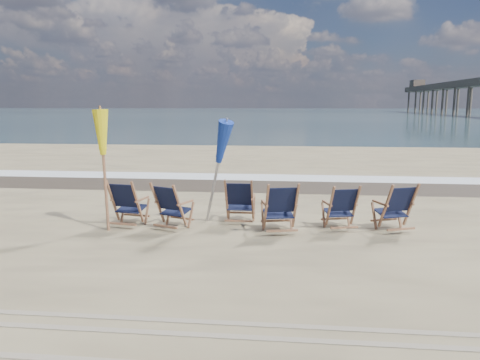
{
  "coord_description": "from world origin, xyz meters",
  "views": [
    {
      "loc": [
        0.99,
        -7.03,
        2.42
      ],
      "look_at": [
        0.0,
        2.2,
        0.9
      ],
      "focal_mm": 35.0,
      "sensor_mm": 36.0,
      "label": 1
    }
  ],
  "objects": [
    {
      "name": "beach_chair_1",
      "position": [
        -1.07,
        1.47,
        0.47
      ],
      "size": [
        0.81,
        0.85,
        0.94
      ],
      "primitive_type": null,
      "rotation": [
        0.0,
        0.0,
        2.76
      ],
      "color": "black",
      "rests_on": "ground"
    },
    {
      "name": "beach_chair_0",
      "position": [
        -1.95,
        1.61,
        0.48
      ],
      "size": [
        0.73,
        0.79,
        0.97
      ],
      "primitive_type": null,
      "rotation": [
        0.0,
        0.0,
        2.97
      ],
      "color": "black",
      "rests_on": "ground"
    },
    {
      "name": "beach_chair_2",
      "position": [
        0.26,
        2.13,
        0.47
      ],
      "size": [
        0.61,
        0.69,
        0.94
      ],
      "primitive_type": null,
      "rotation": [
        0.0,
        0.0,
        3.13
      ],
      "color": "black",
      "rests_on": "ground"
    },
    {
      "name": "umbrella_blue",
      "position": [
        -0.48,
        2.06,
        1.68
      ],
      "size": [
        0.3,
        0.3,
        2.21
      ],
      "color": "#A5A5AD",
      "rests_on": "ground"
    },
    {
      "name": "beach_chair_5",
      "position": [
        3.3,
        1.92,
        0.49
      ],
      "size": [
        0.83,
        0.87,
        0.97
      ],
      "primitive_type": null,
      "rotation": [
        0.0,
        0.0,
        3.51
      ],
      "color": "black",
      "rests_on": "ground"
    },
    {
      "name": "beach_chair_4",
      "position": [
        2.26,
        1.92,
        0.45
      ],
      "size": [
        0.73,
        0.78,
        0.91
      ],
      "primitive_type": null,
      "rotation": [
        0.0,
        0.0,
        3.41
      ],
      "color": "black",
      "rests_on": "ground"
    },
    {
      "name": "tire_tracks",
      "position": [
        0.0,
        -2.8,
        0.01
      ],
      "size": [
        80.0,
        1.3,
        0.01
      ],
      "primitive_type": null,
      "color": "gray",
      "rests_on": "ground"
    },
    {
      "name": "ocean",
      "position": [
        0.0,
        128.0,
        0.0
      ],
      "size": [
        400.0,
        400.0,
        0.0
      ],
      "primitive_type": "plane",
      "color": "#334C55",
      "rests_on": "ground"
    },
    {
      "name": "wet_sand_strip",
      "position": [
        0.0,
        6.8,
        0.0
      ],
      "size": [
        200.0,
        2.6,
        0.0
      ],
      "primitive_type": "cube",
      "color": "#42362A",
      "rests_on": "ground"
    },
    {
      "name": "surf_foam",
      "position": [
        0.0,
        8.3,
        0.0
      ],
      "size": [
        200.0,
        1.4,
        0.01
      ],
      "primitive_type": "cube",
      "color": "silver",
      "rests_on": "ground"
    },
    {
      "name": "umbrella_yellow",
      "position": [
        -2.51,
        1.44,
        1.76
      ],
      "size": [
        0.3,
        0.3,
        2.29
      ],
      "color": "#8D5C3F",
      "rests_on": "ground"
    },
    {
      "name": "beach_chair_3",
      "position": [
        1.12,
        1.54,
        0.5
      ],
      "size": [
        0.78,
        0.84,
        0.99
      ],
      "primitive_type": null,
      "rotation": [
        0.0,
        0.0,
        3.37
      ],
      "color": "black",
      "rests_on": "ground"
    }
  ]
}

